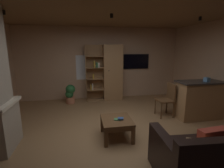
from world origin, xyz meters
The scene contains 17 objects.
floor centered at (0.00, 0.00, -0.01)m, with size 5.99×5.71×0.02m, color olive.
wall_back centered at (0.00, 2.89, 1.32)m, with size 6.11×0.06×2.63m, color tan.
ceiling centered at (0.00, 0.00, 2.64)m, with size 5.99×5.71×0.02m, color brown.
window_pane_back centered at (-0.62, 2.85, 1.18)m, with size 0.57×0.01×0.90m, color white.
bookshelf_cabinet centered at (0.33, 2.61, 1.00)m, with size 1.33×0.41×2.01m.
kitchen_bar_counter centered at (2.54, 0.47, 0.51)m, with size 1.50×0.59×1.02m.
tissue_box centered at (2.50, 0.40, 1.07)m, with size 0.12×0.12×0.11m, color #598CBF.
leather_couch centered at (1.11, -1.52, 0.30)m, with size 1.61×1.04×0.84m.
coffee_table centered at (0.00, -0.16, 0.33)m, with size 0.62×0.69×0.41m.
table_book_0 centered at (0.01, -0.20, 0.42)m, with size 0.13×0.09×0.02m, color #387247.
table_book_1 centered at (0.07, -0.21, 0.45)m, with size 0.12×0.09×0.03m, color #2D4C8C.
dining_chair centered at (1.63, 0.75, 0.53)m, with size 0.43×0.43×0.92m.
potted_floor_plant centered at (-1.12, 2.36, 0.35)m, with size 0.34×0.33×0.66m.
wall_mounted_tv centered at (1.37, 2.82, 1.38)m, with size 1.00×0.06×0.56m.
track_light_spot_0 centered at (-2.17, 0.49, 2.56)m, with size 0.07×0.07×0.09m, color black.
track_light_spot_1 centered at (0.00, 0.45, 2.56)m, with size 0.07×0.07×0.09m, color black.
track_light_spot_2 centered at (2.13, 0.41, 2.56)m, with size 0.07×0.07×0.09m, color black.
Camera 1 is at (-0.66, -3.31, 1.85)m, focal length 26.43 mm.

